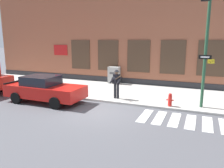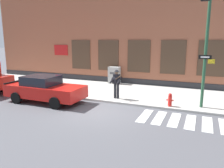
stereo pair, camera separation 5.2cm
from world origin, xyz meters
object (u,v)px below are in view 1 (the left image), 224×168
(utility_box, at_px, (114,75))
(busker, at_px, (116,82))
(red_car, at_px, (44,89))
(fire_hydrant, at_px, (170,100))
(traffic_light, at_px, (206,29))

(utility_box, bearing_deg, busker, -66.50)
(busker, height_order, utility_box, busker)
(red_car, height_order, fire_hydrant, red_car)
(busker, distance_m, utility_box, 4.57)
(red_car, height_order, utility_box, red_car)
(red_car, xyz_separation_m, fire_hydrant, (6.88, 1.54, -0.31))
(traffic_light, relative_size, utility_box, 4.27)
(busker, height_order, fire_hydrant, busker)
(red_car, relative_size, traffic_light, 0.81)
(red_car, xyz_separation_m, traffic_light, (8.34, 0.87, 3.26))
(fire_hydrant, bearing_deg, traffic_light, -24.73)
(red_car, relative_size, fire_hydrant, 6.57)
(red_car, bearing_deg, traffic_light, 5.96)
(fire_hydrant, bearing_deg, busker, 173.48)
(red_car, distance_m, traffic_light, 9.00)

